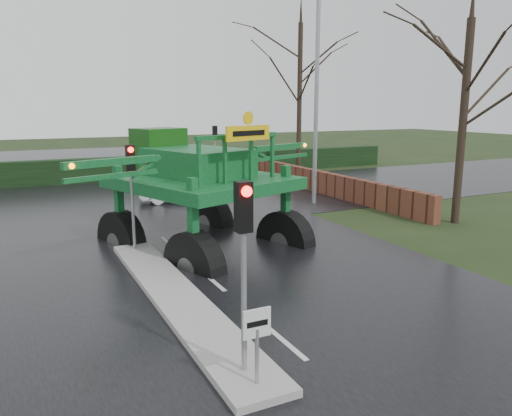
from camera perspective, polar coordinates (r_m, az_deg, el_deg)
name	(u,v)px	position (r m, az deg, el deg)	size (l,w,h in m)	color
ground	(281,340)	(10.64, 2.89, -14.81)	(140.00, 140.00, 0.00)	black
road_main	(154,231)	(19.48, -11.56, -2.65)	(14.00, 80.00, 0.02)	black
road_cross	(122,204)	(25.20, -15.06, 0.44)	(80.00, 12.00, 0.02)	black
median_island	(176,297)	(12.68, -9.09, -10.03)	(1.20, 10.00, 0.16)	gray
hedge_row	(95,170)	(32.88, -17.90, 4.14)	(44.00, 0.90, 1.50)	black
brick_wall	(306,178)	(28.95, 5.71, 3.39)	(0.40, 20.00, 1.20)	#592D1E
keep_left_sign	(257,334)	(8.44, 0.10, -14.23)	(0.50, 0.07, 1.35)	gray
traffic_signal_near	(244,237)	(8.32, -1.40, -3.34)	(0.26, 0.33, 3.52)	gray
traffic_signal_mid	(131,175)	(16.29, -14.08, 3.73)	(0.26, 0.33, 3.52)	gray
traffic_signal_far	(215,141)	(30.51, -4.71, 7.59)	(0.26, 0.33, 3.52)	gray
street_light_right	(311,78)	(24.07, 6.34, 14.58)	(3.85, 0.30, 10.00)	gray
tree_right_near	(465,93)	(21.59, 22.81, 11.99)	(5.60, 5.60, 9.64)	black
tree_right_far	(300,78)	(34.26, 5.03, 14.57)	(7.00, 7.00, 12.05)	black
crop_sprayer	(186,178)	(14.54, -7.98, 3.46)	(9.68, 7.54, 5.70)	black
white_sedan	(184,201)	(25.28, -8.19, 0.74)	(1.55, 4.44, 1.46)	white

